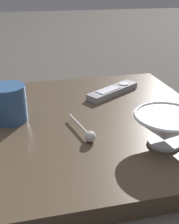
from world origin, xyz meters
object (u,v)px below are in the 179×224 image
cereal_bowl (166,127)px  teaspoon (88,134)px  tv_remote_near (113,91)px  coffee_mug (8,103)px

cereal_bowl → teaspoon: bearing=160.4°
teaspoon → tv_remote_near: size_ratio=0.70×
coffee_mug → cereal_bowl: bearing=-30.1°
coffee_mug → tv_remote_near: coffee_mug is taller
teaspoon → cereal_bowl: bearing=-19.6°
cereal_bowl → coffee_mug: (-0.33, 0.19, 0.01)m
cereal_bowl → teaspoon: cereal_bowl is taller
coffee_mug → teaspoon: 0.22m
cereal_bowl → teaspoon: 0.17m
cereal_bowl → coffee_mug: coffee_mug is taller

